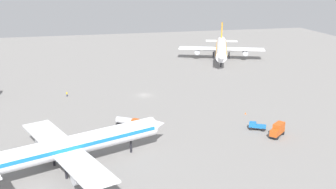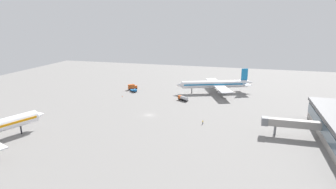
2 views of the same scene
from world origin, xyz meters
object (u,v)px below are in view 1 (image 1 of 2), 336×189
(pushback_tractor, at_px, (256,126))
(fuel_truck, at_px, (128,122))
(airplane_at_gate, at_px, (71,146))
(airplane_taxiing, at_px, (221,48))
(catering_truck, at_px, (278,130))
(safety_cone_near_gate, at_px, (245,113))
(ground_crew_worker, at_px, (67,94))

(pushback_tractor, distance_m, fuel_truck, 34.51)
(fuel_truck, bearing_deg, airplane_at_gate, -91.14)
(airplane_taxiing, bearing_deg, fuel_truck, -15.31)
(airplane_at_gate, xyz_separation_m, catering_truck, (-6.19, 51.14, -3.54))
(safety_cone_near_gate, bearing_deg, airplane_taxiing, 164.79)
(airplane_at_gate, bearing_deg, fuel_truck, 34.31)
(airplane_at_gate, height_order, catering_truck, airplane_at_gate)
(ground_crew_worker, relative_size, safety_cone_near_gate, 2.78)
(catering_truck, distance_m, pushback_tractor, 6.40)
(airplane_at_gate, relative_size, pushback_tractor, 9.51)
(catering_truck, xyz_separation_m, ground_crew_worker, (-47.90, -52.00, -0.85))
(airplane_taxiing, distance_m, fuel_truck, 94.24)
(airplane_taxiing, height_order, catering_truck, airplane_taxiing)
(airplane_at_gate, relative_size, airplane_taxiing, 0.94)
(airplane_taxiing, distance_m, safety_cone_near_gate, 77.30)
(airplane_at_gate, bearing_deg, pushback_tractor, -7.58)
(catering_truck, relative_size, ground_crew_worker, 3.29)
(catering_truck, height_order, ground_crew_worker, catering_truck)
(ground_crew_worker, bearing_deg, airplane_at_gate, 62.09)
(pushback_tractor, xyz_separation_m, safety_cone_near_gate, (-11.95, 2.13, -0.67))
(catering_truck, height_order, fuel_truck, catering_truck)
(airplane_taxiing, distance_m, ground_crew_worker, 83.81)
(fuel_truck, bearing_deg, pushback_tractor, 16.08)
(airplane_at_gate, xyz_separation_m, pushback_tractor, (-11.70, 47.96, -4.27))
(pushback_tractor, relative_size, safety_cone_near_gate, 7.95)
(airplane_at_gate, distance_m, catering_truck, 51.63)
(airplane_taxiing, bearing_deg, pushback_tractor, 6.17)
(fuel_truck, bearing_deg, ground_crew_worker, 149.47)
(pushback_tractor, bearing_deg, airplane_at_gate, 42.74)
(airplane_at_gate, xyz_separation_m, ground_crew_worker, (-54.10, -0.86, -4.39))
(catering_truck, height_order, pushback_tractor, catering_truck)
(pushback_tractor, xyz_separation_m, fuel_truck, (-10.20, -32.97, 0.42))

